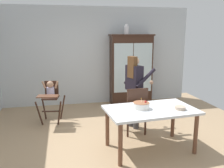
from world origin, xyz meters
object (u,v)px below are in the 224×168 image
Objects in this scene: adult_person at (134,83)px; dining_chair_far_side at (135,108)px; birthday_cake at (141,105)px; ceramic_vase at (127,30)px; serving_bowl at (180,108)px; high_chair_with_toddler at (51,94)px; dining_table at (151,114)px; china_cabinet at (131,69)px.

dining_chair_far_side is at bearing 145.58° from adult_person.
birthday_cake is at bearing 77.08° from dining_chair_far_side.
adult_person is 1.01m from birthday_cake.
ceramic_vase is at bearing -31.37° from adult_person.
serving_bowl is at bearing 179.28° from adult_person.
serving_bowl is (0.14, -2.94, -1.30)m from ceramic_vase.
high_chair_with_toddler is 3.39× the size of birthday_cake.
ceramic_vase is 0.17× the size of dining_table.
dining_chair_far_side is at bearing 123.13° from serving_bowl.
china_cabinet is 2.23m from dining_chair_far_side.
china_cabinet is 7.23× the size of ceramic_vase.
ceramic_vase is at bearing 92.71° from serving_bowl.
birthday_cake is at bearing 163.25° from dining_table.
china_cabinet is 10.85× the size of serving_bowl.
china_cabinet reaches higher than high_chair_with_toddler.
serving_bowl is 0.19× the size of dining_chair_far_side.
ceramic_vase is at bearing -104.43° from dining_chair_far_side.
adult_person reaches higher than dining_chair_far_side.
serving_bowl is (2.18, -1.85, 0.11)m from high_chair_with_toddler.
adult_person reaches higher than serving_bowl.
ceramic_vase is 0.28× the size of dining_chair_far_side.
adult_person reaches higher than birthday_cake.
dining_chair_far_side is (-0.08, -0.36, -0.41)m from adult_person.
dining_chair_far_side is (0.10, 0.62, -0.24)m from birthday_cake.
dining_chair_far_side is (-0.39, -2.13, -1.52)m from ceramic_vase.
china_cabinet is 2.94m from serving_bowl.
serving_bowl is (0.44, -1.16, -0.20)m from adult_person.
dining_table is 8.77× the size of serving_bowl.
high_chair_with_toddler is 0.60× the size of dining_table.
high_chair_with_toddler is at bearing 46.72° from adult_person.
serving_bowl is (0.62, -0.19, -0.03)m from birthday_cake.
dining_table is 0.67m from dining_chair_far_side.
adult_person is 1.07m from dining_table.
high_chair_with_toddler is at bearing 133.14° from birthday_cake.
china_cabinet is at bearing 36.16° from high_chair_with_toddler.
high_chair_with_toddler is at bearing -36.47° from dining_chair_far_side.
ceramic_vase is 2.11m from adult_person.
china_cabinet is at bearing 80.48° from dining_table.
high_chair_with_toddler is 0.62× the size of adult_person.
dining_chair_far_side is at bearing 95.06° from dining_table.
high_chair_with_toddler is 2.28m from birthday_cake.
dining_table is at bearing -96.66° from ceramic_vase.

